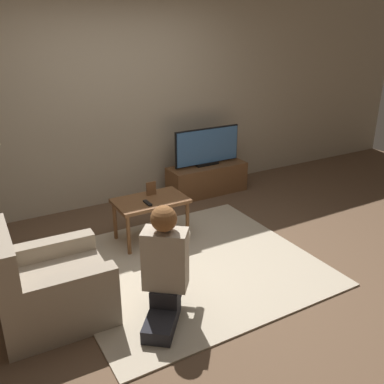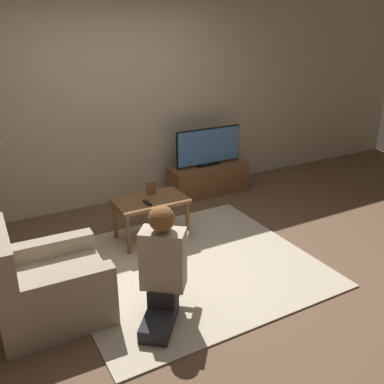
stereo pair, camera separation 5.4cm
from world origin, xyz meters
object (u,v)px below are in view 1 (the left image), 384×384
at_px(tv, 207,147).
at_px(coffee_table, 151,205).
at_px(armchair, 49,289).
at_px(person_kneeling, 165,263).

height_order(tv, coffee_table, tv).
distance_m(tv, coffee_table, 1.53).
xyz_separation_m(tv, armchair, (-2.48, -1.67, -0.40)).
distance_m(armchair, person_kneeling, 0.93).
height_order(coffee_table, person_kneeling, person_kneeling).
bearing_deg(tv, armchair, -146.04).
bearing_deg(person_kneeling, tv, -89.96).
xyz_separation_m(coffee_table, person_kneeling, (-0.44, -1.23, 0.07)).
bearing_deg(coffee_table, armchair, -147.18).
bearing_deg(person_kneeling, armchair, 10.43).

